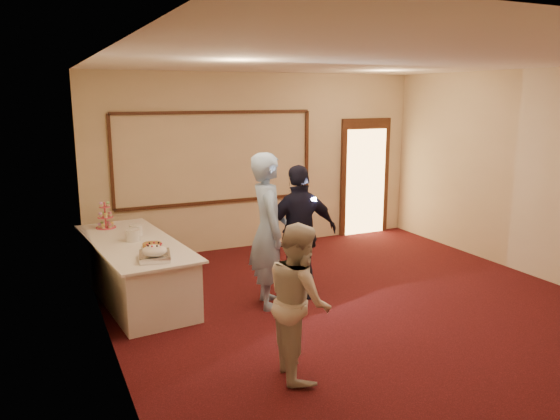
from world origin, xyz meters
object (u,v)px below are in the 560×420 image
(cupcake_stand, at_px, (105,218))
(plate_stack_b, at_px, (136,230))
(pavlova_tray, at_px, (155,253))
(woman, at_px, (299,300))
(man, at_px, (268,231))
(guest, at_px, (300,233))
(buffet_table, at_px, (135,269))
(plate_stack_a, at_px, (133,235))
(tart, at_px, (152,245))

(cupcake_stand, relative_size, plate_stack_b, 2.25)
(pavlova_tray, height_order, woman, woman)
(man, distance_m, guest, 0.46)
(plate_stack_b, distance_m, woman, 3.11)
(buffet_table, relative_size, plate_stack_a, 13.95)
(buffet_table, bearing_deg, man, -32.63)
(cupcake_stand, height_order, man, man)
(woman, height_order, guest, guest)
(guest, bearing_deg, woman, 64.68)
(pavlova_tray, bearing_deg, man, -2.17)
(tart, distance_m, man, 1.46)
(buffet_table, xyz_separation_m, pavlova_tray, (0.08, -0.90, 0.46))
(cupcake_stand, height_order, guest, guest)
(plate_stack_b, distance_m, guest, 2.22)
(pavlova_tray, bearing_deg, guest, -1.07)
(man, height_order, woman, man)
(tart, distance_m, guest, 1.87)
(man, height_order, guest, man)
(plate_stack_b, relative_size, tart, 0.68)
(pavlova_tray, height_order, plate_stack_b, pavlova_tray)
(plate_stack_b, height_order, woman, woman)
(cupcake_stand, distance_m, guest, 2.84)
(man, relative_size, guest, 1.10)
(plate_stack_b, xyz_separation_m, woman, (0.97, -2.96, -0.11))
(plate_stack_a, bearing_deg, buffet_table, -80.93)
(cupcake_stand, distance_m, man, 2.53)
(buffet_table, relative_size, guest, 1.50)
(cupcake_stand, relative_size, woman, 0.28)
(tart, relative_size, woman, 0.18)
(cupcake_stand, xyz_separation_m, tart, (0.38, -1.30, -0.12))
(cupcake_stand, bearing_deg, pavlova_tray, -80.28)
(plate_stack_a, distance_m, plate_stack_b, 0.28)
(plate_stack_a, bearing_deg, cupcake_stand, 104.18)
(buffet_table, relative_size, pavlova_tray, 5.04)
(man, bearing_deg, plate_stack_b, 60.61)
(woman, bearing_deg, cupcake_stand, 29.95)
(pavlova_tray, relative_size, plate_stack_b, 2.87)
(woman, bearing_deg, tart, 31.65)
(buffet_table, distance_m, cupcake_stand, 1.08)
(tart, relative_size, man, 0.14)
(plate_stack_a, height_order, woman, woman)
(tart, bearing_deg, plate_stack_b, 96.26)
(plate_stack_a, bearing_deg, tart, -68.53)
(tart, xyz_separation_m, guest, (1.78, -0.54, 0.09))
(pavlova_tray, distance_m, woman, 2.03)
(plate_stack_a, xyz_separation_m, woman, (1.05, -2.70, -0.11))
(buffet_table, distance_m, plate_stack_a, 0.46)
(cupcake_stand, xyz_separation_m, plate_stack_b, (0.31, -0.63, -0.07))
(woman, xyz_separation_m, guest, (0.89, 1.75, 0.14))
(plate_stack_b, height_order, guest, guest)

